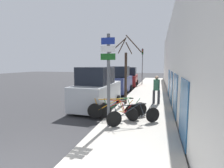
{
  "coord_description": "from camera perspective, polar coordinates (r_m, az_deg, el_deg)",
  "views": [
    {
      "loc": [
        3.43,
        -2.92,
        2.68
      ],
      "look_at": [
        0.93,
        6.39,
        1.58
      ],
      "focal_mm": 28.0,
      "sensor_mm": 36.0,
      "label": 1
    }
  ],
  "objects": [
    {
      "name": "street_tree",
      "position": [
        11.12,
        4.52,
        4.03
      ],
      "size": [
        2.0,
        1.47,
        4.33
      ],
      "color": "#3D2D23",
      "rests_on": "sidewalk_curb"
    },
    {
      "name": "ground_plane",
      "position": [
        14.78,
        1.39,
        -3.95
      ],
      "size": [
        80.0,
        80.0,
        0.0
      ],
      "primitive_type": "plane",
      "color": "#333335"
    },
    {
      "name": "traffic_light",
      "position": [
        22.38,
        9.9,
        7.32
      ],
      "size": [
        0.2,
        0.3,
        4.5
      ],
      "color": "#595B60",
      "rests_on": "sidewalk_curb"
    },
    {
      "name": "bicycle_2",
      "position": [
        8.32,
        1.8,
        -8.54
      ],
      "size": [
        2.07,
        0.89,
        0.86
      ],
      "rotation": [
        0.0,
        0.0,
        1.18
      ],
      "color": "black",
      "rests_on": "sidewalk_curb"
    },
    {
      "name": "signpost",
      "position": [
        6.94,
        -1.16,
        2.13
      ],
      "size": [
        0.6,
        0.15,
        3.7
      ],
      "color": "#595B60",
      "rests_on": "sidewalk_curb"
    },
    {
      "name": "parked_car_2",
      "position": [
        21.6,
        5.63,
        2.13
      ],
      "size": [
        2.28,
        4.81,
        2.31
      ],
      "rotation": [
        0.0,
        0.0,
        0.07
      ],
      "color": "maroon",
      "rests_on": "ground"
    },
    {
      "name": "building_facade",
      "position": [
        16.88,
        18.37,
        8.04
      ],
      "size": [
        0.23,
        32.0,
        6.5
      ],
      "color": "silver",
      "rests_on": "ground"
    },
    {
      "name": "sidewalk_curb",
      "position": [
        17.14,
        12.13,
        -2.38
      ],
      "size": [
        3.2,
        32.0,
        0.15
      ],
      "color": "#ADA89E",
      "rests_on": "ground"
    },
    {
      "name": "bicycle_3",
      "position": [
        8.44,
        3.38,
        -8.1
      ],
      "size": [
        2.23,
        1.04,
        0.95
      ],
      "rotation": [
        0.0,
        0.0,
        2.0
      ],
      "color": "black",
      "rests_on": "sidewalk_curb"
    },
    {
      "name": "pedestrian_near",
      "position": [
        11.55,
        14.32,
        -1.14
      ],
      "size": [
        0.47,
        0.4,
        1.79
      ],
      "rotation": [
        0.0,
        0.0,
        0.17
      ],
      "color": "#333338",
      "rests_on": "sidewalk_curb"
    },
    {
      "name": "parked_car_1",
      "position": [
        16.1,
        2.34,
        0.93
      ],
      "size": [
        2.02,
        4.25,
        2.48
      ],
      "rotation": [
        0.0,
        0.0,
        -0.02
      ],
      "color": "navy",
      "rests_on": "ground"
    },
    {
      "name": "bicycle_0",
      "position": [
        7.48,
        7.23,
        -10.18
      ],
      "size": [
        2.05,
        1.39,
        0.91
      ],
      "rotation": [
        0.0,
        0.0,
        2.16
      ],
      "color": "black",
      "rests_on": "sidewalk_curb"
    },
    {
      "name": "bicycle_1",
      "position": [
        8.15,
        0.51,
        -8.55
      ],
      "size": [
        2.43,
        0.56,
        0.98
      ],
      "rotation": [
        0.0,
        0.0,
        1.74
      ],
      "color": "black",
      "rests_on": "sidewalk_curb"
    },
    {
      "name": "parked_car_0",
      "position": [
        10.59,
        -4.93,
        -1.97
      ],
      "size": [
        2.17,
        4.35,
        2.51
      ],
      "rotation": [
        0.0,
        0.0,
        -0.03
      ],
      "color": "#B2B7BC",
      "rests_on": "ground"
    }
  ]
}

